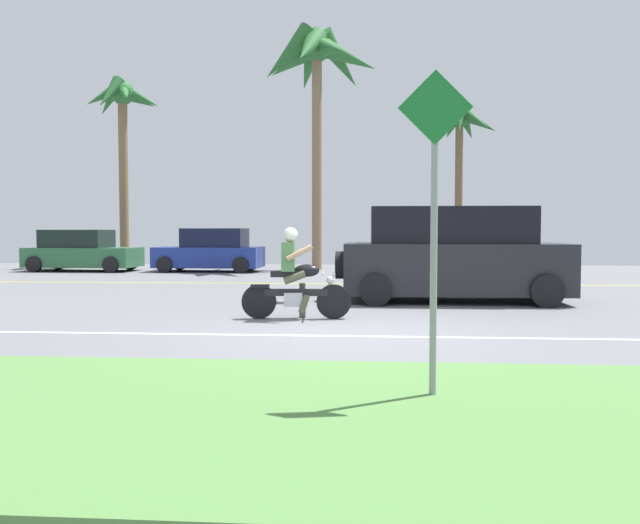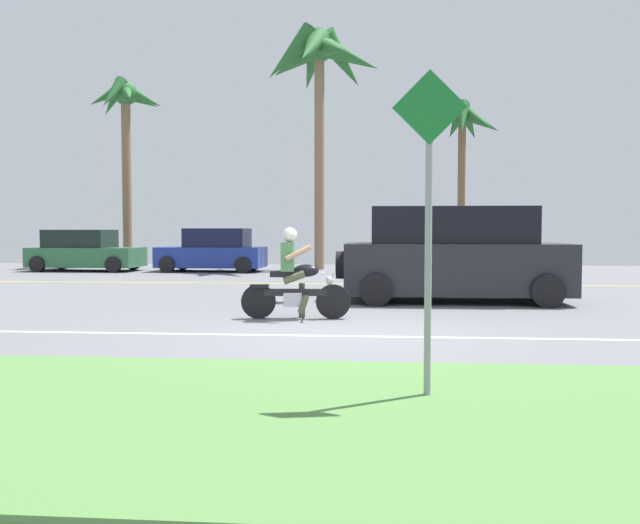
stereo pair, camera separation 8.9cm
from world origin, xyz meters
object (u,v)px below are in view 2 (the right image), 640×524
at_px(motorcyclist, 295,280).
at_px(palm_tree_2, 319,64).
at_px(street_sign, 429,203).
at_px(suv_nearby, 453,256).
at_px(parked_car_0, 85,252).
at_px(parked_car_1, 213,251).
at_px(palm_tree_1, 462,129).
at_px(palm_tree_0, 125,112).

height_order(motorcyclist, palm_tree_2, palm_tree_2).
bearing_deg(street_sign, suv_nearby, 81.33).
height_order(parked_car_0, palm_tree_2, palm_tree_2).
bearing_deg(palm_tree_2, street_sign, -82.33).
xyz_separation_m(parked_car_1, palm_tree_2, (3.64, 1.50, 6.87)).
xyz_separation_m(motorcyclist, palm_tree_1, (4.64, 13.96, 4.61)).
xyz_separation_m(palm_tree_0, palm_tree_2, (7.90, -1.28, 1.37)).
distance_m(suv_nearby, street_sign, 7.90).
xyz_separation_m(motorcyclist, street_sign, (1.74, -4.94, 1.06)).
height_order(parked_car_1, palm_tree_0, palm_tree_0).
height_order(suv_nearby, parked_car_0, suv_nearby).
bearing_deg(parked_car_1, palm_tree_1, 14.21).
bearing_deg(motorcyclist, parked_car_0, 127.87).
relative_size(palm_tree_0, palm_tree_1, 1.20).
relative_size(parked_car_0, palm_tree_0, 0.53).
bearing_deg(street_sign, palm_tree_0, 118.04).
distance_m(palm_tree_0, palm_tree_2, 8.12).
bearing_deg(parked_car_1, parked_car_0, -179.35).
distance_m(suv_nearby, palm_tree_2, 12.82).
xyz_separation_m(suv_nearby, palm_tree_1, (1.71, 11.12, 4.31)).
relative_size(suv_nearby, palm_tree_1, 0.74).
xyz_separation_m(motorcyclist, palm_tree_2, (-0.70, 13.19, 6.94)).
distance_m(palm_tree_1, palm_tree_2, 5.87).
xyz_separation_m(suv_nearby, street_sign, (-1.19, -7.77, 0.75)).
relative_size(suv_nearby, palm_tree_2, 0.52).
bearing_deg(palm_tree_0, palm_tree_1, -2.21).
height_order(motorcyclist, suv_nearby, suv_nearby).
relative_size(parked_car_1, street_sign, 1.35).
height_order(suv_nearby, palm_tree_2, palm_tree_2).
bearing_deg(parked_car_1, palm_tree_2, 22.37).
bearing_deg(palm_tree_1, street_sign, -98.71).
distance_m(parked_car_1, palm_tree_1, 10.31).
bearing_deg(suv_nearby, palm_tree_0, 134.72).
distance_m(motorcyclist, palm_tree_0, 17.73).
bearing_deg(palm_tree_2, palm_tree_0, 170.76).
bearing_deg(suv_nearby, palm_tree_2, 109.31).
bearing_deg(street_sign, palm_tree_2, 97.67).
xyz_separation_m(parked_car_0, palm_tree_1, (13.69, 2.33, 4.56)).
relative_size(motorcyclist, street_sign, 0.65).
xyz_separation_m(parked_car_0, palm_tree_2, (8.35, 1.55, 6.89)).
xyz_separation_m(suv_nearby, parked_car_1, (-7.27, 8.85, -0.23)).
xyz_separation_m(suv_nearby, palm_tree_0, (-11.52, 11.64, 5.27)).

